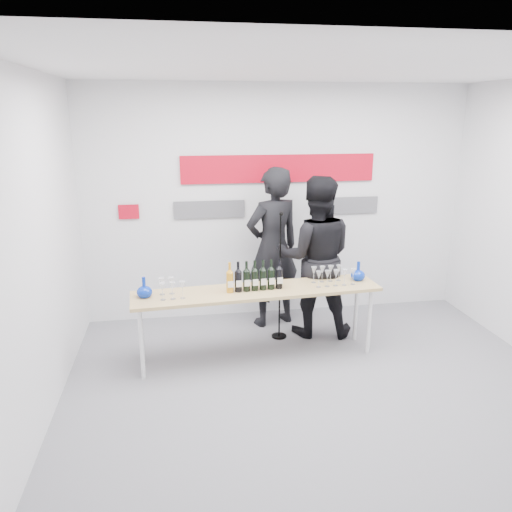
# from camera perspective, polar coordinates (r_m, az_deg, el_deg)

# --- Properties ---
(ground) EXTENTS (5.00, 5.00, 0.00)m
(ground) POSITION_cam_1_polar(r_m,az_deg,el_deg) (5.21, 6.97, -14.43)
(ground) COLOR slate
(ground) RESTS_ON ground
(back_wall) EXTENTS (5.00, 0.04, 3.00)m
(back_wall) POSITION_cam_1_polar(r_m,az_deg,el_deg) (6.53, 2.56, 6.05)
(back_wall) COLOR silver
(back_wall) RESTS_ON ground
(signage) EXTENTS (3.38, 0.02, 0.79)m
(signage) POSITION_cam_1_polar(r_m,az_deg,el_deg) (6.45, 2.16, 8.68)
(signage) COLOR #B9071C
(signage) RESTS_ON back_wall
(tasting_table) EXTENTS (2.71, 0.72, 0.80)m
(tasting_table) POSITION_cam_1_polar(r_m,az_deg,el_deg) (5.39, 0.17, -4.46)
(tasting_table) COLOR tan
(tasting_table) RESTS_ON ground
(wine_bottles) EXTENTS (0.62, 0.12, 0.33)m
(wine_bottles) POSITION_cam_1_polar(r_m,az_deg,el_deg) (5.30, -0.14, -2.25)
(wine_bottles) COLOR #BF7F19
(wine_bottles) RESTS_ON tasting_table
(decanter_left) EXTENTS (0.16, 0.16, 0.21)m
(decanter_left) POSITION_cam_1_polar(r_m,az_deg,el_deg) (5.25, -12.66, -3.49)
(decanter_left) COLOR #08299E
(decanter_left) RESTS_ON tasting_table
(decanter_right) EXTENTS (0.16, 0.16, 0.21)m
(decanter_right) POSITION_cam_1_polar(r_m,az_deg,el_deg) (5.76, 11.60, -1.68)
(decanter_right) COLOR #08299E
(decanter_right) RESTS_ON tasting_table
(glasses_left) EXTENTS (0.27, 0.23, 0.18)m
(glasses_left) POSITION_cam_1_polar(r_m,az_deg,el_deg) (5.20, -9.78, -3.70)
(glasses_left) COLOR silver
(glasses_left) RESTS_ON tasting_table
(glasses_right) EXTENTS (0.47, 0.24, 0.18)m
(glasses_right) POSITION_cam_1_polar(r_m,az_deg,el_deg) (5.58, 8.65, -2.27)
(glasses_right) COLOR silver
(glasses_right) RESTS_ON tasting_table
(presenter_left) EXTENTS (0.85, 0.70, 2.02)m
(presenter_left) POSITION_cam_1_polar(r_m,az_deg,el_deg) (6.23, 1.95, 0.93)
(presenter_left) COLOR black
(presenter_left) RESTS_ON ground
(presenter_right) EXTENTS (1.07, 0.91, 1.94)m
(presenter_right) POSITION_cam_1_polar(r_m,az_deg,el_deg) (6.00, 6.78, -0.13)
(presenter_right) COLOR black
(presenter_right) RESTS_ON ground
(mic_stand) EXTENTS (0.18, 0.18, 1.56)m
(mic_stand) POSITION_cam_1_polar(r_m,az_deg,el_deg) (5.98, 2.71, -5.10)
(mic_stand) COLOR black
(mic_stand) RESTS_ON ground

